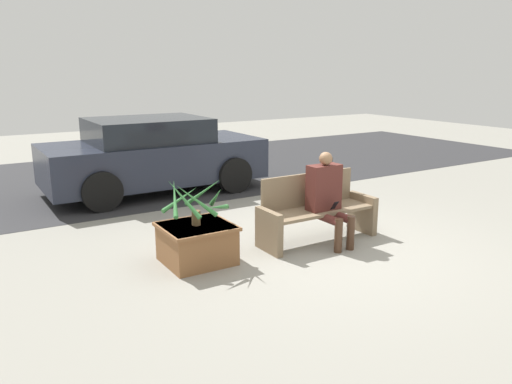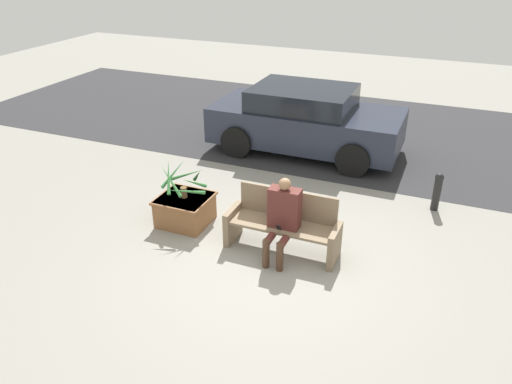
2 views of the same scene
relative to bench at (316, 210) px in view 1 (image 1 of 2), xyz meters
The scene contains 8 objects.
ground_plane 0.60m from the bench, 98.03° to the right, with size 30.00×30.00×0.00m, color gray.
road_surface 5.53m from the bench, 90.62° to the left, with size 20.00×6.00×0.01m, color #2D2D30.
bench is the anchor object (origin of this frame).
person_seated 0.32m from the bench, 76.06° to the right, with size 0.46×0.61×1.24m.
planter_box 1.76m from the bench, behind, with size 0.83×0.78×0.47m.
potted_plant 1.78m from the bench, behind, with size 0.79×0.81×0.59m.
parked_car 3.97m from the bench, 102.98° to the left, with size 4.04×1.98×1.41m.
bollard_post 2.95m from the bench, 46.75° to the left, with size 0.15×0.15×0.69m.
Camera 1 is at (-4.08, -4.73, 2.29)m, focal length 35.00 mm.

